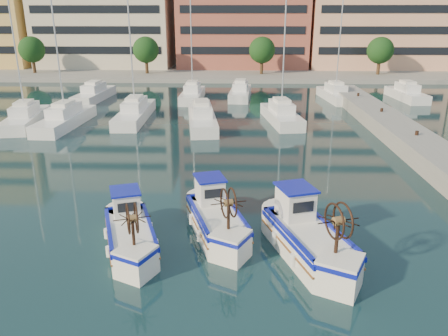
% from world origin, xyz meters
% --- Properties ---
extents(ground, '(300.00, 300.00, 0.00)m').
position_xyz_m(ground, '(0.00, 0.00, 0.00)').
color(ground, '#18393F').
rests_on(ground, ground).
extents(waterfront, '(180.00, 40.00, 25.60)m').
position_xyz_m(waterfront, '(9.23, 65.04, 11.10)').
color(waterfront, gray).
rests_on(waterfront, ground).
extents(yacht_marina, '(41.00, 23.58, 11.50)m').
position_xyz_m(yacht_marina, '(-3.44, 27.73, 0.53)').
color(yacht_marina, white).
rests_on(yacht_marina, ground).
extents(fishing_boat_a, '(3.06, 4.53, 2.73)m').
position_xyz_m(fishing_boat_a, '(-3.79, -0.16, 0.75)').
color(fishing_boat_a, white).
rests_on(fishing_boat_a, ground).
extents(fishing_boat_b, '(3.09, 4.71, 2.85)m').
position_xyz_m(fishing_boat_b, '(-0.35, 1.23, 0.79)').
color(fishing_boat_b, white).
rests_on(fishing_boat_b, ground).
extents(fishing_boat_c, '(3.45, 5.17, 3.13)m').
position_xyz_m(fishing_boat_c, '(3.32, -0.48, 0.86)').
color(fishing_boat_c, white).
rests_on(fishing_boat_c, ground).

